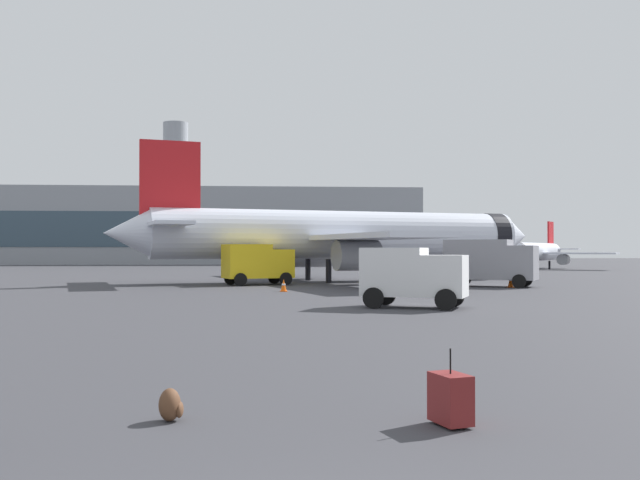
{
  "coord_description": "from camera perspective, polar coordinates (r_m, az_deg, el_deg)",
  "views": [
    {
      "loc": [
        -0.51,
        -5.09,
        2.51
      ],
      "look_at": [
        2.16,
        30.79,
        3.0
      ],
      "focal_mm": 40.03,
      "sensor_mm": 36.0,
      "label": 1
    }
  ],
  "objects": [
    {
      "name": "airplane_at_gate",
      "position": [
        56.64,
        1.51,
        0.38
      ],
      "size": [
        35.23,
        32.11,
        10.5
      ],
      "color": "silver",
      "rests_on": "ground"
    },
    {
      "name": "airplane_taxiing",
      "position": [
        95.11,
        16.86,
        -0.92
      ],
      "size": [
        17.54,
        19.01,
        6.37
      ],
      "color": "silver",
      "rests_on": "ground"
    },
    {
      "name": "service_truck",
      "position": [
        50.97,
        -5.06,
        -1.79
      ],
      "size": [
        5.27,
        3.84,
        2.9
      ],
      "color": "yellow",
      "rests_on": "ground"
    },
    {
      "name": "fuel_truck",
      "position": [
        49.9,
        13.4,
        -1.61
      ],
      "size": [
        6.4,
        5.08,
        3.2
      ],
      "color": "gray",
      "rests_on": "ground"
    },
    {
      "name": "cargo_van",
      "position": [
        31.13,
        7.42,
        -2.73
      ],
      "size": [
        4.83,
        3.73,
        2.6
      ],
      "color": "white",
      "rests_on": "ground"
    },
    {
      "name": "safety_cone_near",
      "position": [
        49.22,
        14.99,
        -3.2
      ],
      "size": [
        0.44,
        0.44,
        0.83
      ],
      "color": "#F2590C",
      "rests_on": "ground"
    },
    {
      "name": "safety_cone_mid",
      "position": [
        42.8,
        -2.93,
        -3.65
      ],
      "size": [
        0.44,
        0.44,
        0.75
      ],
      "color": "#F2590C",
      "rests_on": "ground"
    },
    {
      "name": "rolling_suitcase",
      "position": [
        10.56,
        10.39,
        -12.35
      ],
      "size": [
        0.57,
        0.73,
        1.1
      ],
      "color": "maroon",
      "rests_on": "ground"
    },
    {
      "name": "traveller_backpack",
      "position": [
        10.91,
        -11.84,
        -12.81
      ],
      "size": [
        0.36,
        0.4,
        0.48
      ],
      "color": "brown",
      "rests_on": "ground"
    },
    {
      "name": "terminal_building",
      "position": [
        128.91,
        -8.97,
        1.12
      ],
      "size": [
        74.29,
        16.83,
        25.19
      ],
      "color": "gray",
      "rests_on": "ground"
    }
  ]
}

